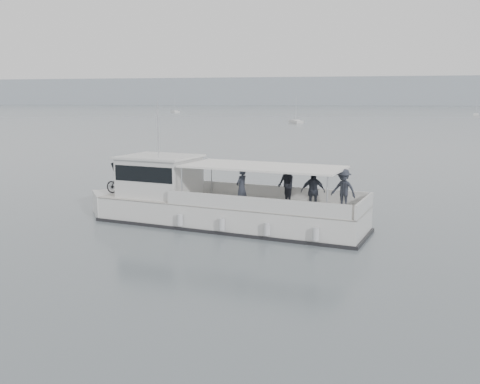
# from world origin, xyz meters

# --- Properties ---
(ground) EXTENTS (1400.00, 1400.00, 0.00)m
(ground) POSITION_xyz_m (0.00, 0.00, 0.00)
(ground) COLOR slate
(ground) RESTS_ON ground
(headland) EXTENTS (1400.00, 90.00, 28.00)m
(headland) POSITION_xyz_m (0.00, 560.00, 14.00)
(headland) COLOR #939EA8
(headland) RESTS_ON ground
(tour_boat) EXTENTS (14.17, 6.01, 5.92)m
(tour_boat) POSITION_xyz_m (-5.53, -2.85, 0.97)
(tour_boat) COLOR silver
(tour_boat) RESTS_ON ground
(moored_fleet) EXTENTS (368.44, 209.23, 8.92)m
(moored_fleet) POSITION_xyz_m (14.14, 146.06, 0.36)
(moored_fleet) COLOR silver
(moored_fleet) RESTS_ON ground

